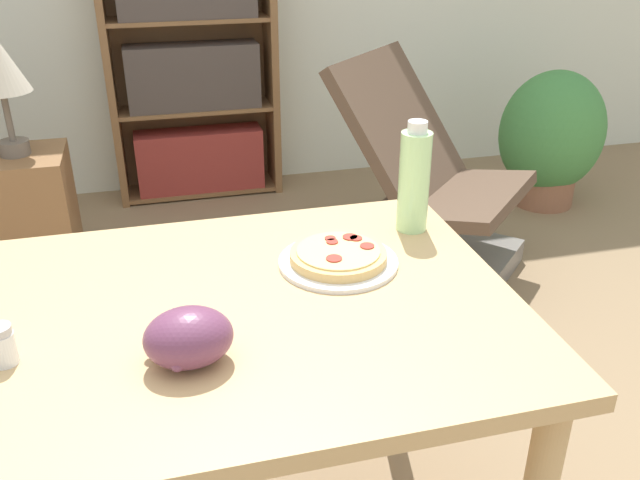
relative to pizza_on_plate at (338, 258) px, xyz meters
The scene contains 9 objects.
dining_table 0.27m from the pizza_on_plate, 153.13° to the right, with size 1.04×0.81×0.73m.
pizza_on_plate is the anchor object (origin of this frame).
grape_bunch 0.42m from the pizza_on_plate, 140.93° to the right, with size 0.15×0.11×0.10m.
drink_bottle 0.27m from the pizza_on_plate, 30.60° to the left, with size 0.07×0.07×0.26m.
salt_shaker 0.65m from the pizza_on_plate, 163.22° to the right, with size 0.04×0.04×0.07m.
lounge_chair_far 1.45m from the pizza_on_plate, 57.68° to the left, with size 0.90×0.96×0.88m.
bookshelf 2.28m from the pizza_on_plate, 92.91° to the left, with size 0.84×0.26×1.37m.
side_table 1.73m from the pizza_on_plate, 120.88° to the left, with size 0.34×0.34×0.56m.
potted_plant_floor 2.35m from the pizza_on_plate, 46.49° to the left, with size 0.54×0.46×0.69m.
Camera 1 is at (-0.21, -1.01, 1.41)m, focal length 38.00 mm.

